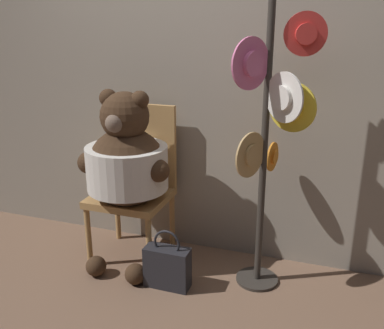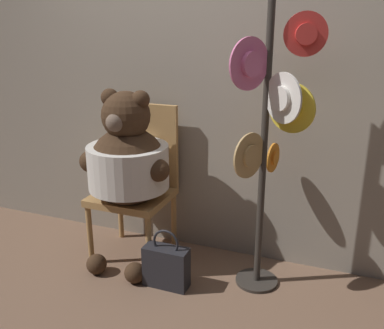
# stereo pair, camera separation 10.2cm
# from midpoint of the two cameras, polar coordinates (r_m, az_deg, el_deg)

# --- Properties ---
(ground_plane) EXTENTS (14.00, 14.00, 0.00)m
(ground_plane) POSITION_cam_midpoint_polar(r_m,az_deg,el_deg) (2.98, -1.97, -15.29)
(ground_plane) COLOR brown
(wall_back) EXTENTS (8.00, 0.10, 2.48)m
(wall_back) POSITION_cam_midpoint_polar(r_m,az_deg,el_deg) (3.06, 2.16, 10.62)
(wall_back) COLOR gray
(wall_back) RESTS_ON ground_plane
(chair) EXTENTS (0.53, 0.48, 1.10)m
(chair) POSITION_cam_midpoint_polar(r_m,az_deg,el_deg) (3.13, -6.35, -1.72)
(chair) COLOR #B2844C
(chair) RESTS_ON ground_plane
(teddy_bear) EXTENTS (0.66, 0.59, 1.25)m
(teddy_bear) POSITION_cam_midpoint_polar(r_m,az_deg,el_deg) (2.91, -7.58, 0.35)
(teddy_bear) COLOR #3D2819
(teddy_bear) RESTS_ON ground_plane
(hat_display_rack) EXTENTS (0.46, 0.51, 1.79)m
(hat_display_rack) POSITION_cam_midpoint_polar(r_m,az_deg,el_deg) (2.55, 11.47, 4.18)
(hat_display_rack) COLOR #332D28
(hat_display_rack) RESTS_ON ground_plane
(handbag_on_ground) EXTENTS (0.30, 0.12, 0.41)m
(handbag_on_ground) POSITION_cam_midpoint_polar(r_m,az_deg,el_deg) (2.87, -2.37, -13.36)
(handbag_on_ground) COLOR #232328
(handbag_on_ground) RESTS_ON ground_plane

